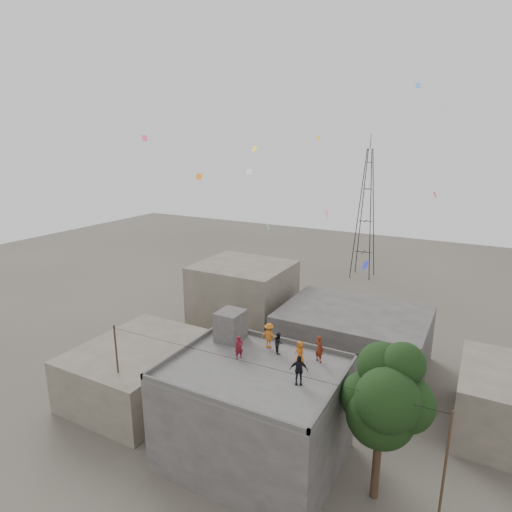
{
  "coord_description": "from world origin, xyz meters",
  "views": [
    {
      "loc": [
        10.69,
        -19.53,
        18.8
      ],
      "look_at": [
        -0.77,
        1.64,
        12.39
      ],
      "focal_mm": 30.0,
      "sensor_mm": 36.0,
      "label": 1
    }
  ],
  "objects_px": {
    "tree": "(386,398)",
    "person_dark_adult": "(299,370)",
    "transmission_tower": "(366,214)",
    "stair_head_box": "(230,326)",
    "person_red_adult": "(319,349)"
  },
  "relations": [
    {
      "from": "tree",
      "to": "person_dark_adult",
      "type": "distance_m",
      "value": 4.64
    },
    {
      "from": "transmission_tower",
      "to": "person_dark_adult",
      "type": "height_order",
      "value": "transmission_tower"
    },
    {
      "from": "tree",
      "to": "person_dark_adult",
      "type": "height_order",
      "value": "tree"
    },
    {
      "from": "stair_head_box",
      "to": "tree",
      "type": "xyz_separation_m",
      "value": [
        10.57,
        -2.0,
        -1.0
      ]
    },
    {
      "from": "transmission_tower",
      "to": "person_dark_adult",
      "type": "bearing_deg",
      "value": -80.3
    },
    {
      "from": "stair_head_box",
      "to": "person_red_adult",
      "type": "height_order",
      "value": "stair_head_box"
    },
    {
      "from": "person_red_adult",
      "to": "transmission_tower",
      "type": "bearing_deg",
      "value": -53.51
    },
    {
      "from": "stair_head_box",
      "to": "tree",
      "type": "distance_m",
      "value": 10.8
    },
    {
      "from": "person_dark_adult",
      "to": "tree",
      "type": "bearing_deg",
      "value": -12.23
    },
    {
      "from": "tree",
      "to": "stair_head_box",
      "type": "bearing_deg",
      "value": 169.26
    },
    {
      "from": "tree",
      "to": "person_red_adult",
      "type": "bearing_deg",
      "value": 155.25
    },
    {
      "from": "transmission_tower",
      "to": "person_red_adult",
      "type": "relative_size",
      "value": 11.95
    },
    {
      "from": "transmission_tower",
      "to": "person_dark_adult",
      "type": "relative_size",
      "value": 11.92
    },
    {
      "from": "stair_head_box",
      "to": "person_red_adult",
      "type": "distance_m",
      "value": 6.19
    },
    {
      "from": "stair_head_box",
      "to": "tree",
      "type": "relative_size",
      "value": 0.22
    }
  ]
}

